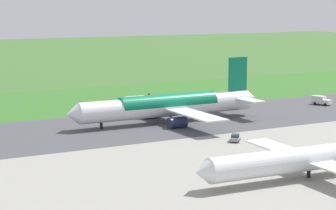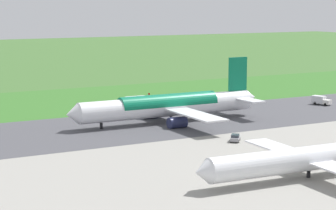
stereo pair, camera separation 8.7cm
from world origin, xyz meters
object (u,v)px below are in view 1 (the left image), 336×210
(service_truck_fuel, at_px, (321,100))
(service_car_ops, at_px, (235,138))
(no_stopping_sign, at_px, (149,97))
(airliner_parked_mid, at_px, (310,158))
(airliner_main, at_px, (169,105))
(traffic_cone_orange, at_px, (136,102))

(service_truck_fuel, distance_m, service_car_ops, 59.87)
(service_truck_fuel, bearing_deg, no_stopping_sign, -33.58)
(airliner_parked_mid, distance_m, service_car_ops, 31.19)
(airliner_main, distance_m, traffic_cone_orange, 34.85)
(airliner_parked_mid, relative_size, traffic_cone_orange, 81.03)
(airliner_main, height_order, airliner_parked_mid, airliner_main)
(no_stopping_sign, bearing_deg, service_car_ops, 81.61)
(airliner_main, height_order, traffic_cone_orange, airliner_main)
(airliner_main, distance_m, no_stopping_sign, 33.58)
(airliner_main, height_order, service_truck_fuel, airliner_main)
(airliner_main, height_order, service_car_ops, airliner_main)
(service_truck_fuel, height_order, service_car_ops, service_truck_fuel)
(airliner_main, height_order, no_stopping_sign, airliner_main)
(service_car_ops, relative_size, traffic_cone_orange, 7.95)
(airliner_main, distance_m, service_car_ops, 27.27)
(airliner_parked_mid, xyz_separation_m, service_car_ops, (-5.44, -30.59, -2.71))
(traffic_cone_orange, bearing_deg, service_car_ops, 85.12)
(no_stopping_sign, xyz_separation_m, traffic_cone_orange, (3.47, -2.08, -1.47))
(no_stopping_sign, height_order, traffic_cone_orange, no_stopping_sign)
(airliner_main, xyz_separation_m, traffic_cone_orange, (-6.91, -33.91, -4.08))
(airliner_main, xyz_separation_m, no_stopping_sign, (-10.37, -31.83, -2.61))
(airliner_parked_mid, height_order, service_truck_fuel, airliner_parked_mid)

